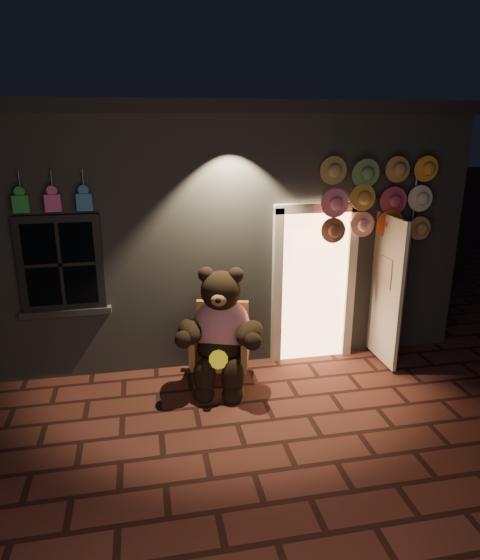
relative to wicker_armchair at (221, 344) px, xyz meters
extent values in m
plane|color=#572921|center=(0.01, -1.01, -0.51)|extent=(60.00, 60.00, 0.00)
cube|color=slate|center=(0.01, 2.99, 1.14)|extent=(7.00, 5.00, 3.30)
cube|color=black|center=(0.01, 2.99, 2.87)|extent=(7.30, 5.30, 0.16)
cube|color=black|center=(-1.89, 0.45, 1.04)|extent=(1.00, 0.10, 1.20)
cube|color=black|center=(-1.89, 0.42, 1.04)|extent=(0.82, 0.06, 1.02)
cube|color=slate|center=(-1.89, 0.45, 0.41)|extent=(1.10, 0.14, 0.08)
cube|color=#FFB772|center=(1.36, 0.47, 0.54)|extent=(0.92, 0.10, 2.10)
cube|color=beige|center=(0.84, 0.43, 0.54)|extent=(0.12, 0.12, 2.20)
cube|color=beige|center=(1.88, 0.43, 0.54)|extent=(0.12, 0.12, 2.20)
cube|color=beige|center=(1.36, 0.43, 1.62)|extent=(1.16, 0.12, 0.12)
cube|color=beige|center=(2.26, 0.09, 0.54)|extent=(0.05, 0.80, 2.00)
cube|color=green|center=(-2.24, 0.37, 1.79)|extent=(0.18, 0.07, 0.20)
cylinder|color=#59595E|center=(-2.24, 0.43, 2.04)|extent=(0.02, 0.02, 0.25)
cube|color=#C55198|center=(-1.89, 0.37, 1.79)|extent=(0.18, 0.07, 0.20)
cylinder|color=#59595E|center=(-1.89, 0.43, 2.04)|extent=(0.02, 0.02, 0.25)
cube|color=teal|center=(-1.54, 0.37, 1.79)|extent=(0.18, 0.07, 0.20)
cylinder|color=#59595E|center=(-1.54, 0.43, 2.04)|extent=(0.02, 0.02, 0.25)
cube|color=#A07C3E|center=(-0.02, -0.08, -0.16)|extent=(0.81, 0.77, 0.10)
cube|color=#A07C3E|center=(0.05, 0.20, 0.18)|extent=(0.66, 0.25, 0.67)
cube|color=#A07C3E|center=(-0.33, -0.02, 0.03)|extent=(0.22, 0.57, 0.38)
cube|color=#A07C3E|center=(0.28, -0.18, 0.03)|extent=(0.22, 0.57, 0.38)
cylinder|color=#A07C3E|center=(-0.37, -0.26, -0.36)|extent=(0.05, 0.05, 0.30)
cylinder|color=#A07C3E|center=(0.18, -0.41, -0.36)|extent=(0.05, 0.05, 0.30)
cylinder|color=#A07C3E|center=(-0.23, 0.25, -0.36)|extent=(0.05, 0.05, 0.30)
cylinder|color=#A07C3E|center=(0.32, 0.10, -0.36)|extent=(0.05, 0.05, 0.30)
ellipsoid|color=#BE143C|center=(0.01, -0.02, 0.24)|extent=(0.85, 0.75, 0.76)
ellipsoid|color=black|center=(-0.02, -0.11, 0.02)|extent=(0.71, 0.65, 0.36)
sphere|color=black|center=(-0.01, -0.08, 0.74)|extent=(0.60, 0.60, 0.49)
sphere|color=black|center=(-0.17, 0.00, 0.93)|extent=(0.19, 0.19, 0.19)
sphere|color=black|center=(0.18, -0.09, 0.93)|extent=(0.19, 0.19, 0.19)
ellipsoid|color=#956243|center=(-0.07, -0.29, 0.70)|extent=(0.22, 0.18, 0.15)
ellipsoid|color=black|center=(-0.40, -0.15, 0.27)|extent=(0.32, 0.52, 0.28)
ellipsoid|color=black|center=(0.29, -0.35, 0.27)|extent=(0.51, 0.57, 0.28)
ellipsoid|color=black|center=(-0.26, -0.37, -0.24)|extent=(0.28, 0.28, 0.47)
ellipsoid|color=black|center=(0.06, -0.46, -0.24)|extent=(0.28, 0.28, 0.47)
sphere|color=black|center=(-0.28, -0.43, -0.43)|extent=(0.26, 0.26, 0.26)
sphere|color=black|center=(0.05, -0.52, -0.43)|extent=(0.26, 0.26, 0.26)
cylinder|color=yellow|center=(-0.10, -0.41, 0.00)|extent=(0.25, 0.15, 0.23)
cylinder|color=#59595E|center=(2.70, 0.37, 0.87)|extent=(0.04, 0.04, 2.75)
cylinder|color=#59595E|center=(2.39, 0.35, 2.04)|extent=(1.22, 0.03, 0.03)
cylinder|color=#59595E|center=(2.39, 0.35, 1.73)|extent=(1.22, 0.03, 0.03)
cylinder|color=#59595E|center=(2.39, 0.35, 1.43)|extent=(1.22, 0.03, 0.03)
cylinder|color=#A18D53|center=(1.51, 0.29, 2.09)|extent=(0.35, 0.11, 0.35)
cylinder|color=#669458|center=(1.92, 0.26, 2.09)|extent=(0.35, 0.11, 0.35)
cylinder|color=tan|center=(2.32, 0.23, 2.09)|extent=(0.35, 0.11, 0.35)
cylinder|color=#FFA331|center=(2.73, 0.29, 2.09)|extent=(0.35, 0.11, 0.35)
cylinder|color=pink|center=(1.51, 0.26, 1.73)|extent=(0.35, 0.11, 0.35)
cylinder|color=gold|center=(1.92, 0.23, 1.73)|extent=(0.35, 0.11, 0.35)
cylinder|color=#C54263|center=(2.32, 0.29, 1.73)|extent=(0.35, 0.11, 0.35)
cylinder|color=#F2ECCC|center=(2.73, 0.26, 1.73)|extent=(0.35, 0.11, 0.35)
cylinder|color=#A35F42|center=(1.51, 0.23, 1.38)|extent=(0.35, 0.11, 0.35)
cylinder|color=#FFAFA2|center=(1.92, 0.29, 1.38)|extent=(0.35, 0.11, 0.35)
cylinder|color=#D1511E|center=(2.32, 0.26, 1.38)|extent=(0.35, 0.11, 0.35)
cylinder|color=tan|center=(2.73, 0.23, 1.38)|extent=(0.35, 0.11, 0.35)
camera|label=1|loc=(-0.90, -5.71, 2.67)|focal=32.00mm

